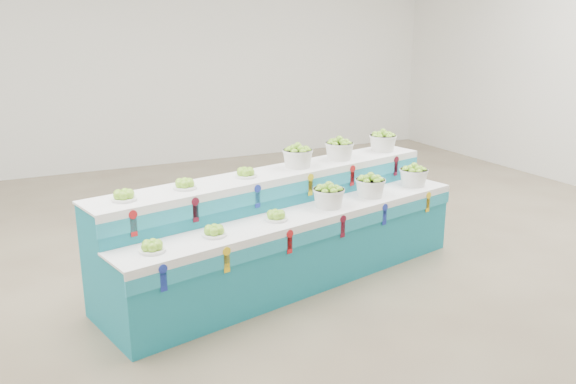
# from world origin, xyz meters

# --- Properties ---
(ground) EXTENTS (10.00, 10.00, 0.00)m
(ground) POSITION_xyz_m (0.00, 0.00, 0.00)
(ground) COLOR brown
(ground) RESTS_ON ground
(back_wall) EXTENTS (10.00, 0.00, 10.00)m
(back_wall) POSITION_xyz_m (0.00, 5.00, 2.00)
(back_wall) COLOR silver
(back_wall) RESTS_ON ground
(display_stand) EXTENTS (3.84, 1.76, 1.02)m
(display_stand) POSITION_xyz_m (-0.41, -0.29, 0.51)
(display_stand) COLOR teal
(display_stand) RESTS_ON ground
(plate_lower_left) EXTENTS (0.25, 0.25, 0.10)m
(plate_lower_left) POSITION_xyz_m (-1.84, -0.85, 0.77)
(plate_lower_left) COLOR white
(plate_lower_left) RESTS_ON display_stand
(plate_lower_mid) EXTENTS (0.25, 0.25, 0.10)m
(plate_lower_mid) POSITION_xyz_m (-1.30, -0.73, 0.77)
(plate_lower_mid) COLOR white
(plate_lower_mid) RESTS_ON display_stand
(plate_lower_right) EXTENTS (0.25, 0.25, 0.10)m
(plate_lower_right) POSITION_xyz_m (-0.68, -0.59, 0.77)
(plate_lower_right) COLOR white
(plate_lower_right) RESTS_ON display_stand
(basket_lower_left) EXTENTS (0.36, 0.36, 0.22)m
(basket_lower_left) POSITION_xyz_m (-0.06, -0.45, 0.83)
(basket_lower_left) COLOR silver
(basket_lower_left) RESTS_ON display_stand
(basket_lower_mid) EXTENTS (0.36, 0.36, 0.22)m
(basket_lower_mid) POSITION_xyz_m (0.49, -0.32, 0.83)
(basket_lower_mid) COLOR silver
(basket_lower_mid) RESTS_ON display_stand
(basket_lower_right) EXTENTS (0.36, 0.36, 0.22)m
(basket_lower_right) POSITION_xyz_m (1.14, -0.18, 0.83)
(basket_lower_right) COLOR silver
(basket_lower_right) RESTS_ON display_stand
(plate_upper_left) EXTENTS (0.25, 0.25, 0.10)m
(plate_upper_left) POSITION_xyz_m (-1.94, -0.41, 1.07)
(plate_upper_left) COLOR white
(plate_upper_left) RESTS_ON display_stand
(plate_upper_mid) EXTENTS (0.25, 0.25, 0.10)m
(plate_upper_mid) POSITION_xyz_m (-1.40, -0.28, 1.07)
(plate_upper_mid) COLOR white
(plate_upper_mid) RESTS_ON display_stand
(plate_upper_right) EXTENTS (0.25, 0.25, 0.10)m
(plate_upper_right) POSITION_xyz_m (-0.78, -0.14, 1.07)
(plate_upper_right) COLOR white
(plate_upper_right) RESTS_ON display_stand
(basket_upper_left) EXTENTS (0.36, 0.36, 0.22)m
(basket_upper_left) POSITION_xyz_m (-0.17, -0.00, 1.13)
(basket_upper_left) COLOR silver
(basket_upper_left) RESTS_ON display_stand
(basket_upper_mid) EXTENTS (0.36, 0.36, 0.22)m
(basket_upper_mid) POSITION_xyz_m (0.38, 0.12, 1.13)
(basket_upper_mid) COLOR silver
(basket_upper_mid) RESTS_ON display_stand
(basket_upper_right) EXTENTS (0.36, 0.36, 0.22)m
(basket_upper_right) POSITION_xyz_m (1.03, 0.27, 1.13)
(basket_upper_right) COLOR silver
(basket_upper_right) RESTS_ON display_stand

